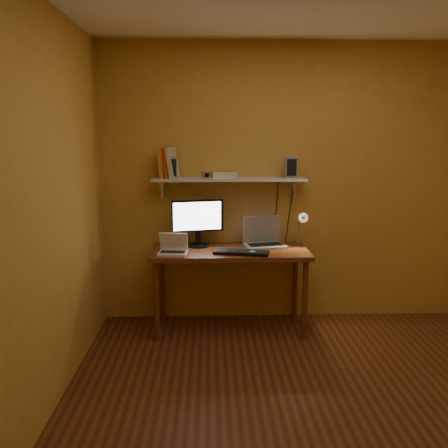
{
  "coord_description": "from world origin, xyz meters",
  "views": [
    {
      "loc": [
        -0.68,
        -2.84,
        1.76
      ],
      "look_at": [
        -0.56,
        1.18,
        1.0
      ],
      "focal_mm": 38.0,
      "sensor_mm": 36.0,
      "label": 1
    }
  ],
  "objects_px": {
    "speaker_left": "(171,167)",
    "netbook": "(173,248)",
    "desk_lamp": "(301,224)",
    "router": "(221,175)",
    "speaker_right": "(291,167)",
    "keyboard": "(242,252)",
    "desk": "(230,259)",
    "shelf_camera": "(207,175)",
    "laptop": "(263,238)",
    "monitor": "(198,220)",
    "mouse": "(252,253)",
    "wall_shelf": "(229,180)"
  },
  "relations": [
    {
      "from": "speaker_left",
      "to": "netbook",
      "type": "bearing_deg",
      "value": -93.3
    },
    {
      "from": "desk_lamp",
      "to": "router",
      "type": "height_order",
      "value": "router"
    },
    {
      "from": "speaker_right",
      "to": "keyboard",
      "type": "bearing_deg",
      "value": -138.8
    },
    {
      "from": "desk",
      "to": "shelf_camera",
      "type": "height_order",
      "value": "shelf_camera"
    },
    {
      "from": "router",
      "to": "laptop",
      "type": "bearing_deg",
      "value": -6.7
    },
    {
      "from": "monitor",
      "to": "keyboard",
      "type": "bearing_deg",
      "value": -50.0
    },
    {
      "from": "mouse",
      "to": "keyboard",
      "type": "bearing_deg",
      "value": 152.52
    },
    {
      "from": "netbook",
      "to": "keyboard",
      "type": "height_order",
      "value": "netbook"
    },
    {
      "from": "mouse",
      "to": "desk",
      "type": "bearing_deg",
      "value": 125.38
    },
    {
      "from": "speaker_left",
      "to": "keyboard",
      "type": "bearing_deg",
      "value": -38.36
    },
    {
      "from": "wall_shelf",
      "to": "router",
      "type": "bearing_deg",
      "value": 179.21
    },
    {
      "from": "desk_lamp",
      "to": "router",
      "type": "xyz_separation_m",
      "value": [
        -0.74,
        0.07,
        0.44
      ]
    },
    {
      "from": "wall_shelf",
      "to": "speaker_left",
      "type": "relative_size",
      "value": 7.24
    },
    {
      "from": "shelf_camera",
      "to": "speaker_right",
      "type": "bearing_deg",
      "value": 5.45
    },
    {
      "from": "speaker_right",
      "to": "router",
      "type": "bearing_deg",
      "value": -175.46
    },
    {
      "from": "wall_shelf",
      "to": "shelf_camera",
      "type": "xyz_separation_m",
      "value": [
        -0.2,
        -0.07,
        0.05
      ]
    },
    {
      "from": "wall_shelf",
      "to": "speaker_right",
      "type": "relative_size",
      "value": 7.2
    },
    {
      "from": "laptop",
      "to": "desk_lamp",
      "type": "bearing_deg",
      "value": -15.91
    },
    {
      "from": "wall_shelf",
      "to": "desk_lamp",
      "type": "bearing_deg",
      "value": -5.88
    },
    {
      "from": "wall_shelf",
      "to": "mouse",
      "type": "height_order",
      "value": "wall_shelf"
    },
    {
      "from": "laptop",
      "to": "desk_lamp",
      "type": "relative_size",
      "value": 1.08
    },
    {
      "from": "wall_shelf",
      "to": "laptop",
      "type": "distance_m",
      "value": 0.63
    },
    {
      "from": "laptop",
      "to": "speaker_right",
      "type": "relative_size",
      "value": 2.09
    },
    {
      "from": "speaker_right",
      "to": "monitor",
      "type": "bearing_deg",
      "value": -171.94
    },
    {
      "from": "netbook",
      "to": "keyboard",
      "type": "distance_m",
      "value": 0.59
    },
    {
      "from": "wall_shelf",
      "to": "keyboard",
      "type": "bearing_deg",
      "value": -74.93
    },
    {
      "from": "speaker_left",
      "to": "desk_lamp",
      "type": "bearing_deg",
      "value": -12.26
    },
    {
      "from": "monitor",
      "to": "keyboard",
      "type": "relative_size",
      "value": 1.0
    },
    {
      "from": "netbook",
      "to": "desk_lamp",
      "type": "distance_m",
      "value": 1.19
    },
    {
      "from": "desk",
      "to": "router",
      "type": "xyz_separation_m",
      "value": [
        -0.08,
        0.2,
        0.73
      ]
    },
    {
      "from": "desk",
      "to": "shelf_camera",
      "type": "relative_size",
      "value": 12.46
    },
    {
      "from": "keyboard",
      "to": "speaker_right",
      "type": "height_order",
      "value": "speaker_right"
    },
    {
      "from": "shelf_camera",
      "to": "router",
      "type": "distance_m",
      "value": 0.14
    },
    {
      "from": "keyboard",
      "to": "wall_shelf",
      "type": "bearing_deg",
      "value": 118.09
    },
    {
      "from": "laptop",
      "to": "desk_lamp",
      "type": "height_order",
      "value": "desk_lamp"
    },
    {
      "from": "wall_shelf",
      "to": "speaker_left",
      "type": "distance_m",
      "value": 0.54
    },
    {
      "from": "router",
      "to": "desk",
      "type": "bearing_deg",
      "value": -68.02
    },
    {
      "from": "wall_shelf",
      "to": "speaker_left",
      "type": "height_order",
      "value": "speaker_left"
    },
    {
      "from": "wall_shelf",
      "to": "speaker_right",
      "type": "bearing_deg",
      "value": -0.05
    },
    {
      "from": "router",
      "to": "speaker_left",
      "type": "bearing_deg",
      "value": 179.82
    },
    {
      "from": "laptop",
      "to": "shelf_camera",
      "type": "xyz_separation_m",
      "value": [
        -0.52,
        -0.03,
        0.59
      ]
    },
    {
      "from": "laptop",
      "to": "desk_lamp",
      "type": "xyz_separation_m",
      "value": [
        0.34,
        -0.02,
        0.14
      ]
    },
    {
      "from": "desk_lamp",
      "to": "shelf_camera",
      "type": "distance_m",
      "value": 0.97
    },
    {
      "from": "monitor",
      "to": "speaker_left",
      "type": "relative_size",
      "value": 2.44
    },
    {
      "from": "desk",
      "to": "monitor",
      "type": "height_order",
      "value": "monitor"
    },
    {
      "from": "wall_shelf",
      "to": "keyboard",
      "type": "relative_size",
      "value": 2.96
    },
    {
      "from": "speaker_left",
      "to": "speaker_right",
      "type": "xyz_separation_m",
      "value": [
        1.09,
        -0.0,
        0.0
      ]
    },
    {
      "from": "shelf_camera",
      "to": "desk_lamp",
      "type": "bearing_deg",
      "value": 0.36
    },
    {
      "from": "speaker_right",
      "to": "laptop",
      "type": "bearing_deg",
      "value": -165.05
    },
    {
      "from": "monitor",
      "to": "desk_lamp",
      "type": "distance_m",
      "value": 0.95
    }
  ]
}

